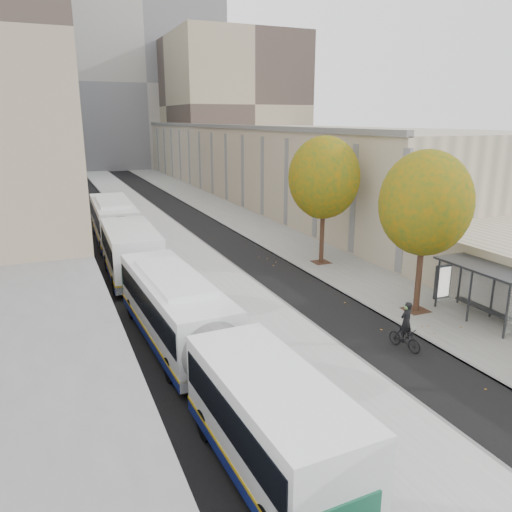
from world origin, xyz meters
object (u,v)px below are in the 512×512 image
bus_shelter (487,275)px  cyclist (405,332)px  bus_far (120,232)px  distant_car (106,214)px  bus_near (204,343)px

bus_shelter → cyclist: bearing=-169.1°
bus_shelter → cyclist: 5.54m
bus_far → distant_car: bearing=89.4°
bus_far → cyclist: size_ratio=9.07×
bus_near → distant_car: bus_near is taller
bus_near → distant_car: bearing=86.9°
bus_far → distant_car: bus_far is taller
bus_shelter → bus_near: (-13.40, -0.42, -0.68)m
bus_far → distant_car: size_ratio=4.49×
bus_near → distant_car: size_ratio=4.10×
bus_shelter → bus_far: bearing=127.1°
bus_near → cyclist: bus_near is taller
bus_near → bus_shelter: bearing=-0.6°
bus_near → cyclist: (8.15, -0.59, -0.76)m
bus_shelter → distant_car: bearing=113.3°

